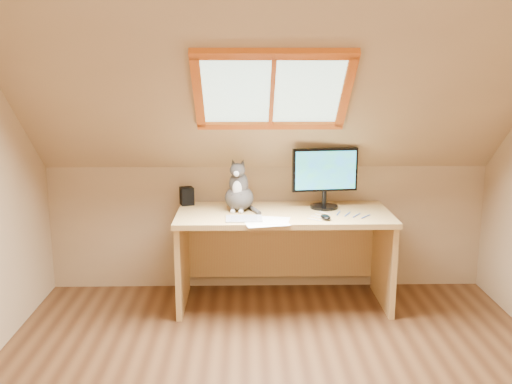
{
  "coord_description": "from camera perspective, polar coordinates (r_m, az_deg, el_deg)",
  "views": [
    {
      "loc": [
        -0.18,
        -2.7,
        1.77
      ],
      "look_at": [
        -0.11,
        1.0,
        0.96
      ],
      "focal_mm": 40.0,
      "sensor_mm": 36.0,
      "label": 1
    }
  ],
  "objects": [
    {
      "name": "room_shell",
      "position": [
        2.64,
        2.78,
        4.93
      ],
      "size": [
        3.52,
        3.52,
        2.41
      ],
      "color": "tan",
      "rests_on": "ground"
    },
    {
      "name": "desk",
      "position": [
        4.35,
        2.72,
        -4.63
      ],
      "size": [
        1.58,
        0.69,
        0.72
      ],
      "color": "tan",
      "rests_on": "ground"
    },
    {
      "name": "monitor",
      "position": [
        4.32,
        6.91,
        1.8
      ],
      "size": [
        0.5,
        0.21,
        0.46
      ],
      "color": "black",
      "rests_on": "desk"
    },
    {
      "name": "cat",
      "position": [
        4.25,
        -1.73,
        0.03
      ],
      "size": [
        0.25,
        0.29,
        0.4
      ],
      "color": "#45403D",
      "rests_on": "desk"
    },
    {
      "name": "desk_speaker",
      "position": [
        4.47,
        -6.93,
        -0.4
      ],
      "size": [
        0.12,
        0.12,
        0.14
      ],
      "primitive_type": "cube",
      "rotation": [
        0.0,
        0.0,
        0.35
      ],
      "color": "black",
      "rests_on": "desk"
    },
    {
      "name": "graphics_tablet",
      "position": [
        4.02,
        -1.21,
        -2.69
      ],
      "size": [
        0.26,
        0.19,
        0.01
      ],
      "primitive_type": "cube",
      "rotation": [
        0.0,
        0.0,
        0.02
      ],
      "color": "#B2B2B7",
      "rests_on": "desk"
    },
    {
      "name": "mouse",
      "position": [
        4.05,
        6.97,
        -2.51
      ],
      "size": [
        0.09,
        0.12,
        0.03
      ],
      "primitive_type": "ellipsoid",
      "rotation": [
        0.0,
        0.0,
        0.26
      ],
      "color": "black",
      "rests_on": "desk"
    },
    {
      "name": "papers",
      "position": [
        3.97,
        1.23,
        -2.94
      ],
      "size": [
        0.33,
        0.27,
        0.0
      ],
      "color": "white",
      "rests_on": "desk"
    },
    {
      "name": "cables",
      "position": [
        4.16,
        8.34,
        -2.33
      ],
      "size": [
        0.51,
        0.26,
        0.01
      ],
      "color": "silver",
      "rests_on": "desk"
    }
  ]
}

